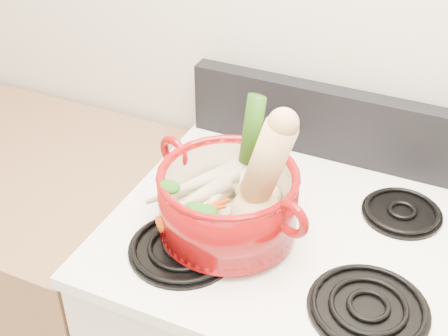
% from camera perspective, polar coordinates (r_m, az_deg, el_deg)
% --- Properties ---
extents(wall_back, '(3.50, 0.02, 2.60)m').
position_cam_1_polar(wall_back, '(1.45, 12.37, 13.56)').
color(wall_back, beige).
rests_on(wall_back, floor).
extents(cooktop, '(0.78, 0.67, 0.03)m').
position_cam_1_polar(cooktop, '(1.35, 6.71, -6.05)').
color(cooktop, white).
rests_on(cooktop, stove_body).
extents(control_backsplash, '(0.76, 0.05, 0.18)m').
position_cam_1_polar(control_backsplash, '(1.52, 10.68, 3.84)').
color(control_backsplash, black).
rests_on(control_backsplash, cooktop).
extents(burner_front_left, '(0.22, 0.22, 0.02)m').
position_cam_1_polar(burner_front_left, '(1.27, -3.75, -7.26)').
color(burner_front_left, black).
rests_on(burner_front_left, cooktop).
extents(burner_front_right, '(0.22, 0.22, 0.02)m').
position_cam_1_polar(burner_front_right, '(1.19, 13.06, -12.26)').
color(burner_front_right, black).
rests_on(burner_front_right, cooktop).
extents(burner_back_left, '(0.17, 0.17, 0.02)m').
position_cam_1_polar(burner_back_left, '(1.48, 1.62, -0.10)').
color(burner_back_left, black).
rests_on(burner_back_left, cooktop).
extents(burner_back_right, '(0.17, 0.17, 0.02)m').
position_cam_1_polar(burner_back_right, '(1.41, 15.96, -3.83)').
color(burner_back_right, black).
rests_on(burner_back_right, cooktop).
extents(dutch_oven, '(0.36, 0.36, 0.14)m').
position_cam_1_polar(dutch_oven, '(1.26, 0.38, -3.12)').
color(dutch_oven, maroon).
rests_on(dutch_oven, burner_front_left).
extents(pot_handle_left, '(0.08, 0.04, 0.08)m').
position_cam_1_polar(pot_handle_left, '(1.32, -4.61, 1.45)').
color(pot_handle_left, maroon).
rests_on(pot_handle_left, dutch_oven).
extents(pot_handle_right, '(0.08, 0.04, 0.08)m').
position_cam_1_polar(pot_handle_right, '(1.15, 6.16, -4.67)').
color(pot_handle_right, maroon).
rests_on(pot_handle_right, dutch_oven).
extents(squash, '(0.20, 0.14, 0.29)m').
position_cam_1_polar(squash, '(1.17, 3.09, -0.90)').
color(squash, tan).
rests_on(squash, dutch_oven).
extents(leek, '(0.06, 0.10, 0.26)m').
position_cam_1_polar(leek, '(1.24, 2.30, 1.28)').
color(leek, silver).
rests_on(leek, dutch_oven).
extents(ginger, '(0.10, 0.08, 0.05)m').
position_cam_1_polar(ginger, '(1.31, 2.87, -2.25)').
color(ginger, tan).
rests_on(ginger, dutch_oven).
extents(parsnip_0, '(0.11, 0.24, 0.06)m').
position_cam_1_polar(parsnip_0, '(1.29, -1.26, -3.08)').
color(parsnip_0, beige).
rests_on(parsnip_0, dutch_oven).
extents(parsnip_1, '(0.18, 0.19, 0.06)m').
position_cam_1_polar(parsnip_1, '(1.32, -2.84, -1.45)').
color(parsnip_1, beige).
rests_on(parsnip_1, dutch_oven).
extents(parsnip_2, '(0.05, 0.21, 0.06)m').
position_cam_1_polar(parsnip_2, '(1.30, -0.47, -2.05)').
color(parsnip_2, beige).
rests_on(parsnip_2, dutch_oven).
extents(parsnip_3, '(0.12, 0.16, 0.05)m').
position_cam_1_polar(parsnip_3, '(1.27, -2.65, -2.73)').
color(parsnip_3, beige).
rests_on(parsnip_3, dutch_oven).
extents(parsnip_4, '(0.14, 0.18, 0.05)m').
position_cam_1_polar(parsnip_4, '(1.30, -0.81, -1.50)').
color(parsnip_4, beige).
rests_on(parsnip_4, dutch_oven).
extents(carrot_0, '(0.06, 0.15, 0.04)m').
position_cam_1_polar(carrot_0, '(1.23, -0.57, -5.62)').
color(carrot_0, '#BB5609').
rests_on(carrot_0, dutch_oven).
extents(carrot_1, '(0.13, 0.14, 0.05)m').
position_cam_1_polar(carrot_1, '(1.26, -2.71, -4.17)').
color(carrot_1, '#D9540A').
rests_on(carrot_1, dutch_oven).
extents(carrot_2, '(0.05, 0.17, 0.05)m').
position_cam_1_polar(carrot_2, '(1.22, 0.37, -5.25)').
color(carrot_2, '#D0600A').
rests_on(carrot_2, dutch_oven).
extents(carrot_3, '(0.11, 0.10, 0.04)m').
position_cam_1_polar(carrot_3, '(1.25, -2.55, -4.12)').
color(carrot_3, '#CB4A0A').
rests_on(carrot_3, dutch_oven).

